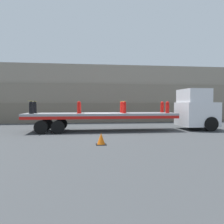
{
  "coord_description": "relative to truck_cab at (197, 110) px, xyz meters",
  "views": [
    {
      "loc": [
        -1.24,
        -15.77,
        1.99
      ],
      "look_at": [
        0.78,
        0.0,
        1.37
      ],
      "focal_mm": 35.0,
      "sensor_mm": 36.0,
      "label": 1
    }
  ],
  "objects": [
    {
      "name": "fire_hydrant_red_near_1",
      "position": [
        -8.96,
        -0.54,
        0.2
      ],
      "size": [
        0.32,
        0.52,
        0.85
      ],
      "color": "red",
      "rests_on": "flatbed_trailer"
    },
    {
      "name": "cargo_strap_rear",
      "position": [
        -12.14,
        0.0,
        0.64
      ],
      "size": [
        0.05,
        2.66,
        0.01
      ],
      "color": "yellow",
      "rests_on": "fire_hydrant_black_near_0"
    },
    {
      "name": "fire_hydrant_red_near_2",
      "position": [
        -5.77,
        -0.54,
        0.2
      ],
      "size": [
        0.32,
        0.52,
        0.85
      ],
      "color": "red",
      "rests_on": "flatbed_trailer"
    },
    {
      "name": "fire_hydrant_red_far_1",
      "position": [
        -8.96,
        0.54,
        0.2
      ],
      "size": [
        0.32,
        0.52,
        0.85
      ],
      "color": "red",
      "rests_on": "flatbed_trailer"
    },
    {
      "name": "ground_plane",
      "position": [
        -7.36,
        0.0,
        -1.52
      ],
      "size": [
        120.0,
        120.0,
        0.0
      ],
      "primitive_type": "plane",
      "color": "#3F4244"
    },
    {
      "name": "fire_hydrant_black_near_0",
      "position": [
        -12.14,
        -0.54,
        0.2
      ],
      "size": [
        0.32,
        0.52,
        0.85
      ],
      "color": "black",
      "rests_on": "flatbed_trailer"
    },
    {
      "name": "rock_cliff",
      "position": [
        -7.36,
        8.48,
        1.52
      ],
      "size": [
        60.0,
        3.3,
        6.08
      ],
      "color": "#706656",
      "rests_on": "ground_plane"
    },
    {
      "name": "fire_hydrant_black_far_0",
      "position": [
        -12.14,
        0.54,
        0.2
      ],
      "size": [
        0.32,
        0.52,
        0.85
      ],
      "color": "black",
      "rests_on": "flatbed_trailer"
    },
    {
      "name": "traffic_cone",
      "position": [
        -7.79,
        -5.31,
        -1.24
      ],
      "size": [
        0.51,
        0.51,
        0.58
      ],
      "color": "black",
      "rests_on": "ground_plane"
    },
    {
      "name": "fire_hydrant_red_near_3",
      "position": [
        -2.58,
        -0.54,
        0.2
      ],
      "size": [
        0.32,
        0.52,
        0.85
      ],
      "color": "red",
      "rests_on": "flatbed_trailer"
    },
    {
      "name": "flatbed_trailer",
      "position": [
        -7.96,
        0.0,
        -0.44
      ],
      "size": [
        10.76,
        2.56,
        1.3
      ],
      "color": "gray",
      "rests_on": "ground_plane"
    },
    {
      "name": "fire_hydrant_red_far_3",
      "position": [
        -2.58,
        0.54,
        0.2
      ],
      "size": [
        0.32,
        0.52,
        0.85
      ],
      "color": "red",
      "rests_on": "flatbed_trailer"
    },
    {
      "name": "fire_hydrant_red_far_2",
      "position": [
        -5.77,
        0.54,
        0.2
      ],
      "size": [
        0.32,
        0.52,
        0.85
      ],
      "color": "red",
      "rests_on": "flatbed_trailer"
    },
    {
      "name": "truck_cab",
      "position": [
        0.0,
        0.0,
        0.0
      ],
      "size": [
        2.5,
        2.73,
        3.09
      ],
      "color": "silver",
      "rests_on": "ground_plane"
    },
    {
      "name": "cargo_strap_middle",
      "position": [
        -8.96,
        0.0,
        0.64
      ],
      "size": [
        0.05,
        2.66,
        0.01
      ],
      "color": "yellow",
      "rests_on": "fire_hydrant_red_near_1"
    },
    {
      "name": "cargo_strap_front",
      "position": [
        -5.77,
        0.0,
        0.64
      ],
      "size": [
        0.05,
        2.66,
        0.01
      ],
      "color": "yellow",
      "rests_on": "fire_hydrant_red_near_2"
    }
  ]
}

